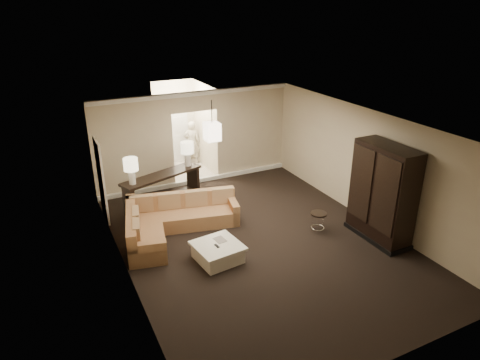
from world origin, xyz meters
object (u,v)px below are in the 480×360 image
console_table (163,187)px  person (192,140)px  coffee_table (218,252)px  armoire (382,195)px  sectional_sofa (172,221)px  drink_table (318,218)px

console_table → person: bearing=36.0°
coffee_table → console_table: console_table is taller
console_table → armoire: 5.63m
sectional_sofa → drink_table: 3.52m
sectional_sofa → coffee_table: size_ratio=2.91×
armoire → person: bearing=107.9°
drink_table → sectional_sofa: bearing=155.2°
armoire → person: armoire is taller
coffee_table → drink_table: drink_table is taller
sectional_sofa → person: size_ratio=1.87×
armoire → person: 6.97m
armoire → person: (-2.14, 6.63, -0.28)m
sectional_sofa → coffee_table: bearing=-58.9°
person → armoire: bearing=128.7°
sectional_sofa → person: 4.80m
armoire → console_table: bearing=135.4°
coffee_table → drink_table: size_ratio=2.16×
armoire → drink_table: (-1.07, 0.87, -0.75)m
person → console_table: bearing=76.3°
console_table → armoire: armoire is taller
coffee_table → drink_table: 2.68m
sectional_sofa → console_table: (0.28, 1.58, 0.22)m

